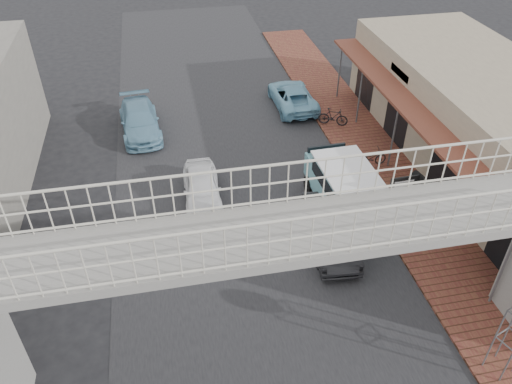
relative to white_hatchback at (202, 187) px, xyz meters
name	(u,v)px	position (x,y,z in m)	size (l,w,h in m)	color
ground	(260,268)	(1.49, -4.26, -0.62)	(120.00, 120.00, 0.00)	black
road_strip	(260,268)	(1.49, -4.26, -0.61)	(10.00, 60.00, 0.01)	black
sidewalk	(398,193)	(7.99, -1.26, -0.57)	(3.00, 40.00, 0.10)	brown
shophouse_row	(495,129)	(12.46, -0.26, 1.39)	(7.20, 18.00, 4.00)	gray
footbridge	(293,291)	(1.49, -8.26, 2.56)	(16.40, 2.40, 6.34)	gray
white_hatchback	(202,187)	(0.00, 0.00, 0.00)	(1.46, 3.62, 1.23)	white
dark_sedan	(330,230)	(4.23, -3.55, 0.05)	(1.40, 4.02, 1.33)	black
angkot_curb	(292,96)	(5.69, 7.29, -0.02)	(1.99, 4.31, 1.20)	#76B2CE
angkot_far	(140,121)	(-2.36, 6.08, 0.03)	(1.80, 4.42, 1.28)	#6899B4
angkot_van	(346,186)	(5.29, -1.98, 0.73)	(2.10, 4.37, 2.12)	black
motorcycle_near	(370,158)	(7.55, 0.87, -0.11)	(0.54, 1.54, 0.81)	black
motorcycle_far	(333,117)	(7.13, 4.74, -0.07)	(0.42, 1.48, 0.89)	black
arrow_sign	(422,184)	(7.36, -3.66, 1.69)	(1.58, 1.00, 2.73)	#59595B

